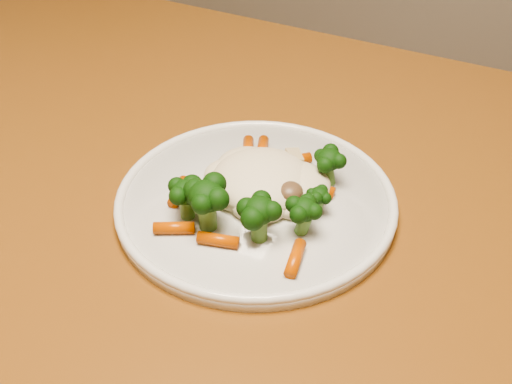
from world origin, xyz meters
TOP-DOWN VIEW (x-y plane):
  - dining_table at (-0.19, 0.10)m, footprint 1.24×0.84m
  - plate at (-0.10, 0.07)m, footprint 0.29×0.29m
  - meal at (-0.09, 0.07)m, footprint 0.17×0.19m

SIDE VIEW (x-z plane):
  - dining_table at x=-0.19m, z-range 0.28..1.03m
  - plate at x=-0.10m, z-range 0.75..0.76m
  - meal at x=-0.09m, z-range 0.76..0.81m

